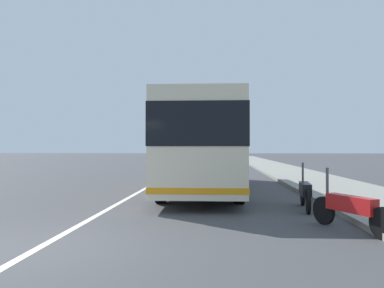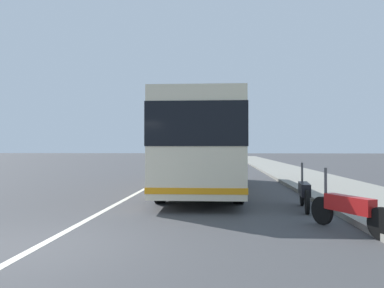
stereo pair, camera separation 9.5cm
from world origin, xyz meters
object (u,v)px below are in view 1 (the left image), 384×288
object	(u,v)px
car_side_street	(217,155)
car_far_distant	(214,155)
motorcycle_angled	(305,192)
coach_bus	(203,143)
motorcycle_far_end	(350,209)
car_oncoming	(212,159)

from	to	relation	value
car_side_street	car_far_distant	distance (m)	5.77
car_far_distant	car_side_street	bearing A→B (deg)	-173.36
motorcycle_angled	car_far_distant	world-z (taller)	car_far_distant
coach_bus	motorcycle_angled	distance (m)	5.61
motorcycle_far_end	car_oncoming	bearing A→B (deg)	-19.00
car_side_street	coach_bus	bearing A→B (deg)	-179.62
coach_bus	motorcycle_angled	world-z (taller)	coach_bus
car_oncoming	coach_bus	bearing A→B (deg)	175.94
motorcycle_angled	car_far_distant	size ratio (longest dim) A/B	0.47
motorcycle_far_end	car_side_street	world-z (taller)	car_side_street
coach_bus	motorcycle_far_end	bearing A→B (deg)	-156.58
motorcycle_far_end	motorcycle_angled	distance (m)	2.72
coach_bus	car_far_distant	size ratio (longest dim) A/B	2.58
motorcycle_far_end	car_far_distant	size ratio (longest dim) A/B	0.45
motorcycle_angled	car_oncoming	world-z (taller)	car_oncoming
coach_bus	car_far_distant	distance (m)	38.50
coach_bus	car_far_distant	bearing A→B (deg)	-1.01
motorcycle_far_end	car_oncoming	xyz separation A→B (m)	(24.44, 3.17, 0.26)
car_oncoming	car_far_distant	size ratio (longest dim) A/B	0.99
coach_bus	motorcycle_far_end	xyz separation A→B (m)	(-7.22, -3.28, -1.43)
motorcycle_angled	coach_bus	bearing A→B (deg)	40.80
motorcycle_far_end	car_oncoming	size ratio (longest dim) A/B	0.46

